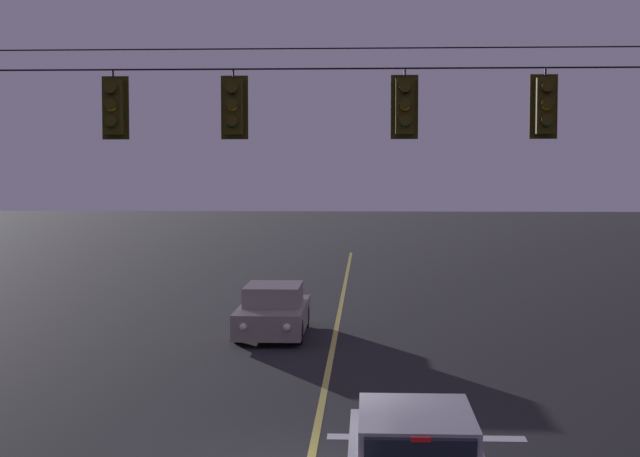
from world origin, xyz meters
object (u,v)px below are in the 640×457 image
traffic_light_centre (233,107)px  car_oncoming_lead (273,312)px  traffic_light_right_inner (405,106)px  traffic_light_rightmost (545,106)px  traffic_light_left_inner (113,107)px

traffic_light_centre → car_oncoming_lead: (-0.24, 9.60, -5.04)m
traffic_light_right_inner → car_oncoming_lead: size_ratio=0.28×
traffic_light_rightmost → traffic_light_right_inner: bearing=180.0°
traffic_light_right_inner → traffic_light_rightmost: (2.42, 0.00, 0.00)m
traffic_light_left_inner → traffic_light_rightmost: size_ratio=1.00×
traffic_light_right_inner → traffic_light_centre: bearing=180.0°
traffic_light_right_inner → car_oncoming_lead: (-3.24, 9.60, -5.04)m
traffic_light_left_inner → traffic_light_centre: size_ratio=1.00×
traffic_light_centre → car_oncoming_lead: traffic_light_centre is taller
traffic_light_right_inner → car_oncoming_lead: traffic_light_right_inner is taller
traffic_light_left_inner → traffic_light_centre: 2.13m
traffic_light_left_inner → traffic_light_rightmost: bearing=0.0°
car_oncoming_lead → traffic_light_rightmost: bearing=-59.5°
traffic_light_centre → traffic_light_rightmost: bearing=0.0°
traffic_light_centre → traffic_light_rightmost: size_ratio=1.00×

